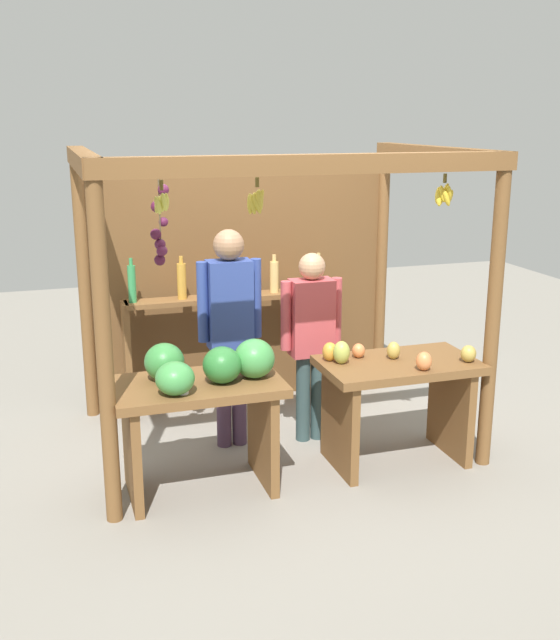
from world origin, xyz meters
TOP-DOWN VIEW (x-y plane):
  - ground_plane at (0.00, 0.00)m, footprint 12.00×12.00m
  - market_stall at (-0.01, 0.39)m, footprint 2.75×1.92m
  - fruit_counter_left at (-0.70, -0.69)m, footprint 1.10×0.67m
  - fruit_counter_right at (0.71, -0.68)m, footprint 1.10×0.64m
  - bottle_shelf_unit at (-0.17, 0.68)m, footprint 1.76×0.22m
  - vendor_man at (-0.34, -0.04)m, footprint 0.48×0.22m
  - vendor_woman at (0.27, -0.12)m, footprint 0.48×0.20m

SIDE VIEW (x-z plane):
  - ground_plane at x=0.00m, z-range 0.00..0.00m
  - fruit_counter_right at x=0.71m, z-range 0.09..1.02m
  - fruit_counter_left at x=-0.70m, z-range 0.16..1.19m
  - bottle_shelf_unit at x=-0.17m, z-range 0.10..1.45m
  - vendor_woman at x=0.27m, z-range 0.13..1.60m
  - vendor_man at x=-0.34m, z-range 0.17..1.83m
  - market_stall at x=-0.01m, z-range 0.20..2.41m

